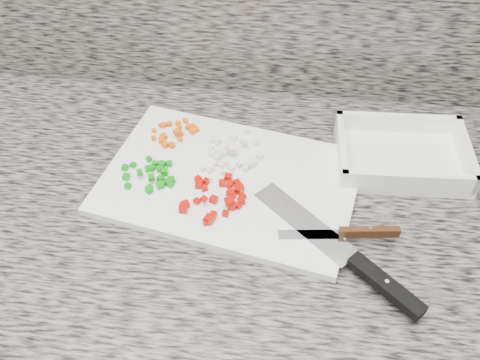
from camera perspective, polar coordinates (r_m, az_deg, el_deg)
The scene contains 11 objects.
cabinet at distance 1.29m, azimuth -5.49°, elevation -15.50°, with size 3.92×0.62×0.86m, color silver.
countertop at distance 0.92m, azimuth -7.44°, elevation -2.12°, with size 3.96×0.64×0.04m, color slate.
cutting_board at distance 0.90m, azimuth -1.12°, elevation -0.16°, with size 0.42×0.28×0.01m, color white.
carrot_pile at distance 0.98m, azimuth -6.90°, elevation 5.08°, with size 0.09×0.08×0.02m.
onion_pile at distance 0.93m, azimuth -0.80°, elevation 3.01°, with size 0.10×0.11×0.02m.
green_pepper_pile at distance 0.91m, azimuth -9.20°, elevation 0.57°, with size 0.10×0.09×0.02m.
red_pepper_pile at distance 0.86m, azimuth -2.33°, elevation -1.81°, with size 0.10×0.11×0.02m.
garlic_pile at distance 0.90m, azimuth -2.74°, elevation 0.73°, with size 0.05×0.05×0.01m.
chef_knife at distance 0.80m, azimuth 12.24°, elevation -8.56°, with size 0.25×0.23×0.02m.
paring_knife at distance 0.83m, azimuth 12.04°, elevation -5.52°, with size 0.18×0.04×0.02m.
tray at distance 0.98m, azimuth 16.85°, elevation 2.45°, with size 0.23×0.17×0.05m.
Camera 1 is at (0.19, 0.85, 1.56)m, focal length 40.00 mm.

